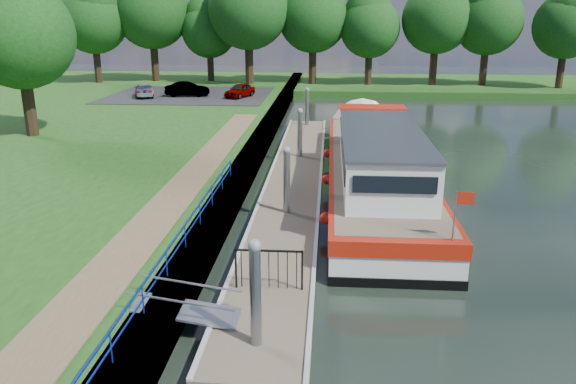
# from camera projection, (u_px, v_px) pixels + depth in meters

# --- Properties ---
(ground) EXTENTS (160.00, 160.00, 0.00)m
(ground) POSITION_uv_depth(u_px,v_px,m) (259.00, 346.00, 13.35)
(ground) COLOR black
(ground) RESTS_ON ground
(bank_edge) EXTENTS (1.10, 90.00, 0.78)m
(bank_edge) POSITION_uv_depth(u_px,v_px,m) (245.00, 167.00, 27.69)
(bank_edge) COLOR #473D2D
(bank_edge) RESTS_ON ground
(far_bank) EXTENTS (60.00, 18.00, 0.60)m
(far_bank) POSITION_uv_depth(u_px,v_px,m) (425.00, 85.00, 61.89)
(far_bank) COLOR #1A4313
(far_bank) RESTS_ON ground
(footpath) EXTENTS (1.60, 40.00, 0.05)m
(footpath) POSITION_uv_depth(u_px,v_px,m) (169.00, 204.00, 21.04)
(footpath) COLOR brown
(footpath) RESTS_ON riverbank
(carpark) EXTENTS (14.00, 12.00, 0.06)m
(carpark) POSITION_uv_depth(u_px,v_px,m) (189.00, 95.00, 50.05)
(carpark) COLOR black
(carpark) RESTS_ON riverbank
(blue_fence) EXTENTS (0.04, 18.04, 0.72)m
(blue_fence) POSITION_uv_depth(u_px,v_px,m) (176.00, 244.00, 16.01)
(blue_fence) COLOR #0C2DBF
(blue_fence) RESTS_ON riverbank
(pontoon) EXTENTS (2.50, 30.00, 0.56)m
(pontoon) POSITION_uv_depth(u_px,v_px,m) (294.00, 184.00, 25.67)
(pontoon) COLOR brown
(pontoon) RESTS_ON ground
(mooring_piles) EXTENTS (0.30, 27.30, 3.55)m
(mooring_piles) POSITION_uv_depth(u_px,v_px,m) (294.00, 161.00, 25.34)
(mooring_piles) COLOR gray
(mooring_piles) RESTS_ON ground
(gangway) EXTENTS (2.58, 1.00, 0.92)m
(gangway) POSITION_uv_depth(u_px,v_px,m) (187.00, 310.00, 13.77)
(gangway) COLOR #A5A8AD
(gangway) RESTS_ON ground
(gate_panel) EXTENTS (1.85, 0.05, 1.15)m
(gate_panel) POSITION_uv_depth(u_px,v_px,m) (269.00, 264.00, 15.10)
(gate_panel) COLOR black
(gate_panel) RESTS_ON ground
(barge) EXTENTS (4.36, 21.15, 4.78)m
(barge) POSITION_uv_depth(u_px,v_px,m) (373.00, 163.00, 25.76)
(barge) COLOR black
(barge) RESTS_ON ground
(horizon_trees) EXTENTS (54.38, 10.03, 12.87)m
(horizon_trees) POSITION_uv_depth(u_px,v_px,m) (301.00, 12.00, 57.41)
(horizon_trees) COLOR #332316
(horizon_trees) RESTS_ON ground
(bank_tree_a) EXTENTS (6.12, 6.12, 9.72)m
(bank_tree_a) POSITION_uv_depth(u_px,v_px,m) (19.00, 25.00, 31.50)
(bank_tree_a) COLOR #332316
(bank_tree_a) RESTS_ON riverbank
(car_a) EXTENTS (2.59, 3.72, 1.18)m
(car_a) POSITION_uv_depth(u_px,v_px,m) (240.00, 90.00, 48.27)
(car_a) COLOR #999999
(car_a) RESTS_ON carpark
(car_b) EXTENTS (3.87, 1.68, 1.24)m
(car_b) POSITION_uv_depth(u_px,v_px,m) (187.00, 89.00, 48.88)
(car_b) COLOR #999999
(car_b) RESTS_ON carpark
(car_c) EXTENTS (2.77, 4.16, 1.12)m
(car_c) POSITION_uv_depth(u_px,v_px,m) (144.00, 90.00, 48.60)
(car_c) COLOR #999999
(car_c) RESTS_ON carpark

